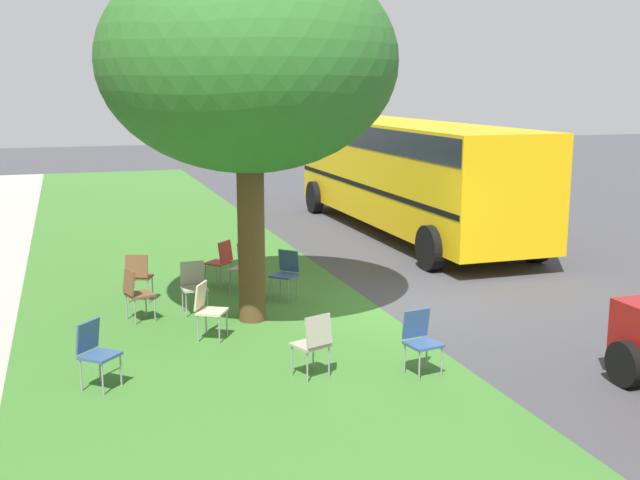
# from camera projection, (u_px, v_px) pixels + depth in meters

# --- Properties ---
(ground) EXTENTS (80.00, 80.00, 0.00)m
(ground) POSITION_uv_depth(u_px,v_px,m) (388.00, 305.00, 13.85)
(ground) COLOR #424247
(grass_verge) EXTENTS (48.00, 6.00, 0.01)m
(grass_verge) POSITION_uv_depth(u_px,v_px,m) (208.00, 322.00, 12.88)
(grass_verge) COLOR #3D752D
(grass_verge) RESTS_ON ground
(street_tree) EXTENTS (4.68, 4.68, 5.91)m
(street_tree) POSITION_uv_depth(u_px,v_px,m) (248.00, 63.00, 12.18)
(street_tree) COLOR brown
(street_tree) RESTS_ON ground
(chair_0) EXTENTS (0.54, 0.53, 0.88)m
(chair_0) POSITION_uv_depth(u_px,v_px,m) (138.00, 274.00, 13.97)
(chair_0) COLOR brown
(chair_0) RESTS_ON ground
(chair_1) EXTENTS (0.59, 0.59, 0.88)m
(chair_1) POSITION_uv_depth(u_px,v_px,m) (95.00, 349.00, 9.98)
(chair_1) COLOR #335184
(chair_1) RESTS_ON ground
(chair_2) EXTENTS (0.59, 0.59, 0.88)m
(chair_2) POSITION_uv_depth(u_px,v_px,m) (221.00, 259.00, 15.13)
(chair_2) COLOR #B7332D
(chair_2) RESTS_ON ground
(chair_3) EXTENTS (0.59, 0.59, 0.88)m
(chair_3) POSITION_uv_depth(u_px,v_px,m) (244.00, 264.00, 14.74)
(chair_3) COLOR #ADA393
(chair_3) RESTS_ON ground
(chair_4) EXTENTS (0.49, 0.48, 0.88)m
(chair_4) POSITION_uv_depth(u_px,v_px,m) (420.00, 337.00, 10.45)
(chair_4) COLOR #335184
(chair_4) RESTS_ON ground
(chair_5) EXTENTS (0.54, 0.53, 0.88)m
(chair_5) POSITION_uv_depth(u_px,v_px,m) (314.00, 340.00, 10.31)
(chair_5) COLOR #ADA393
(chair_5) RESTS_ON ground
(chair_6) EXTENTS (0.57, 0.57, 0.88)m
(chair_6) POSITION_uv_depth(u_px,v_px,m) (207.00, 306.00, 11.91)
(chair_6) COLOR beige
(chair_6) RESTS_ON ground
(chair_7) EXTENTS (0.59, 0.59, 0.88)m
(chair_7) POSITION_uv_depth(u_px,v_px,m) (286.00, 271.00, 14.21)
(chair_7) COLOR #335184
(chair_7) RESTS_ON ground
(chair_8) EXTENTS (0.52, 0.53, 0.88)m
(chair_8) POSITION_uv_depth(u_px,v_px,m) (136.00, 291.00, 12.81)
(chair_8) COLOR brown
(chair_8) RESTS_ON ground
(chair_9) EXTENTS (0.44, 0.43, 0.88)m
(chair_9) POSITION_uv_depth(u_px,v_px,m) (194.00, 283.00, 13.31)
(chair_9) COLOR #ADA393
(chair_9) RESTS_ON ground
(school_bus) EXTENTS (10.40, 2.80, 2.88)m
(school_bus) POSITION_uv_depth(u_px,v_px,m) (408.00, 166.00, 20.24)
(school_bus) COLOR yellow
(school_bus) RESTS_ON ground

